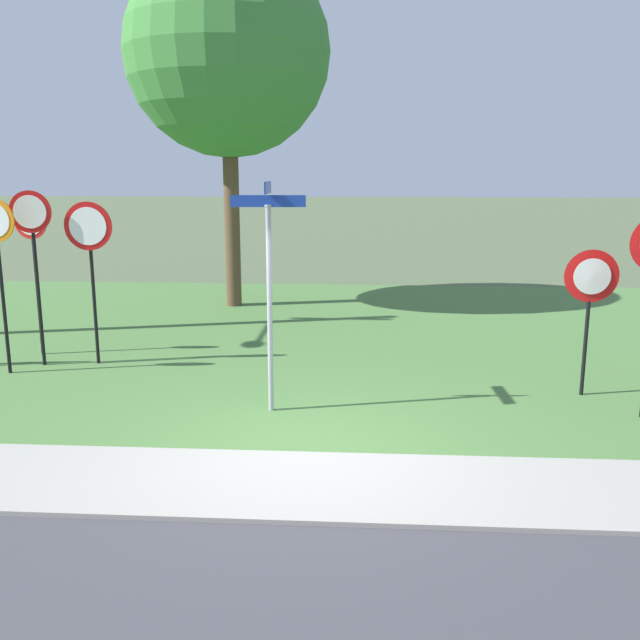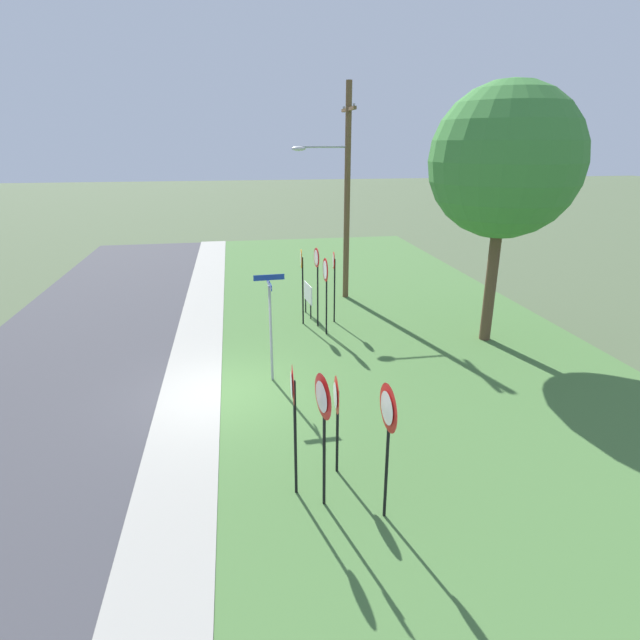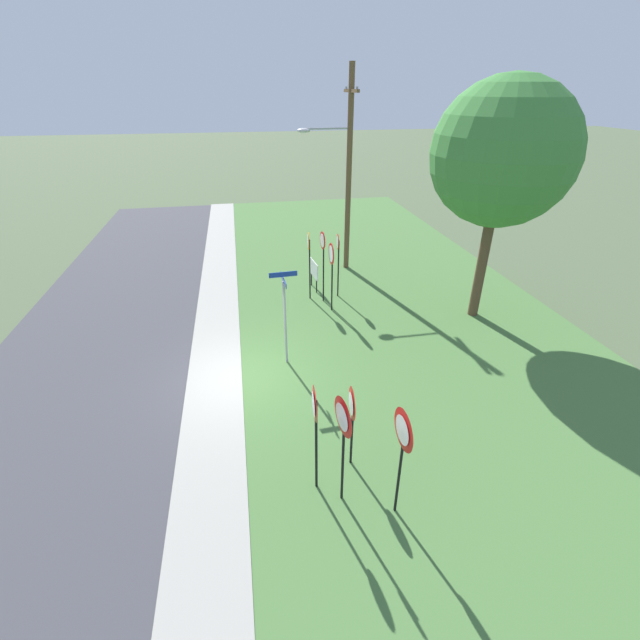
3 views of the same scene
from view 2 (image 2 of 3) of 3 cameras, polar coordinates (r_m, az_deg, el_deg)
ground_plane at (r=13.75m, az=-11.18°, el=-8.33°), size 160.00×160.00×0.00m
road_asphalt at (r=14.75m, az=-30.36°, el=-8.81°), size 44.00×6.40×0.01m
sidewalk_strip at (r=13.79m, az=-14.54°, el=-8.37°), size 44.00×1.60×0.06m
grass_median at (r=14.76m, az=12.90°, el=-6.35°), size 44.00×12.00×0.04m
stop_sign_near_left at (r=17.61m, az=-0.35°, el=5.62°), size 0.67×0.11×2.87m
stop_sign_near_right at (r=17.88m, az=-2.08°, el=5.60°), size 0.67×0.11×2.77m
stop_sign_far_left at (r=16.83m, az=0.65°, el=4.65°), size 0.78×0.09×2.69m
stop_sign_far_center at (r=18.10m, az=1.60°, el=5.35°), size 0.60×0.12×2.63m
yield_sign_near_left at (r=8.55m, az=7.63°, el=-11.21°), size 0.83×0.11×2.60m
yield_sign_near_right at (r=9.80m, az=1.83°, el=-9.44°), size 0.74×0.11×2.11m
yield_sign_far_left at (r=9.03m, az=-3.11°, el=-9.07°), size 0.73×0.11×2.65m
yield_sign_far_right at (r=8.75m, az=0.27°, el=-10.11°), size 0.81×0.18×2.63m
street_name_post at (r=13.58m, az=-5.65°, el=0.10°), size 0.96×0.82×3.04m
utility_pole at (r=20.84m, az=2.68°, el=14.86°), size 2.10×2.35×8.51m
notice_board at (r=19.08m, az=-1.37°, el=2.89°), size 1.10×0.15×1.25m
oak_tree_left at (r=16.81m, az=20.28°, el=16.47°), size 4.61×4.61×8.06m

